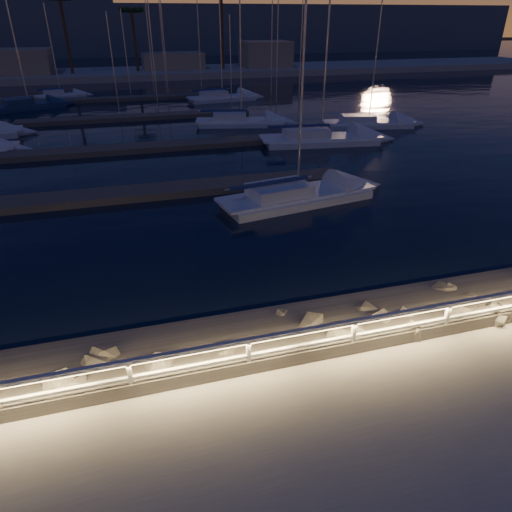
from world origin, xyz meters
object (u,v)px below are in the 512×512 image
object	(u,v)px
sailboat_m	(59,95)
sailboat_d	(293,195)
sailboat_h	(318,138)
sailboat_l	(366,122)
sailboat_n	(27,105)
sailboat_g	(239,121)
sailboat_k	(221,97)
guard_rail	(208,355)

from	to	relation	value
sailboat_m	sailboat_d	bearing A→B (deg)	-86.94
sailboat_h	sailboat_l	world-z (taller)	sailboat_h
sailboat_l	sailboat_n	distance (m)	35.68
sailboat_g	sailboat_k	distance (m)	13.92
sailboat_n	sailboat_d	bearing A→B (deg)	-85.52
sailboat_h	sailboat_m	world-z (taller)	sailboat_h
sailboat_g	sailboat_k	world-z (taller)	sailboat_k
guard_rail	sailboat_h	xyz separation A→B (m)	(13.23, 24.29, -0.92)
guard_rail	sailboat_n	size ratio (longest dim) A/B	3.38
sailboat_k	sailboat_g	bearing A→B (deg)	-102.28
sailboat_h	sailboat_l	size ratio (longest dim) A/B	1.15
sailboat_l	sailboat_n	world-z (taller)	sailboat_l
guard_rail	sailboat_k	bearing A→B (deg)	77.68
sailboat_n	sailboat_g	bearing A→B (deg)	-58.83
sailboat_k	sailboat_n	xyz separation A→B (m)	(-21.17, 0.28, -0.00)
sailboat_g	sailboat_d	bearing A→B (deg)	-82.43
sailboat_h	sailboat_l	distance (m)	7.99
sailboat_m	sailboat_n	bearing A→B (deg)	-128.83
sailboat_g	sailboat_m	distance (m)	27.19
sailboat_n	sailboat_k	bearing A→B (deg)	-24.26
sailboat_l	sailboat_n	size ratio (longest dim) A/B	1.07
sailboat_l	sailboat_d	bearing A→B (deg)	-118.75
sailboat_d	sailboat_g	world-z (taller)	sailboat_d
guard_rail	sailboat_g	xyz separation A→B (m)	(8.91, 32.52, -0.94)
sailboat_g	sailboat_h	xyz separation A→B (m)	(4.32, -8.22, 0.02)
sailboat_g	sailboat_h	world-z (taller)	sailboat_h
sailboat_l	sailboat_m	world-z (taller)	sailboat_l
sailboat_l	sailboat_m	xyz separation A→B (m)	(-28.22, 24.72, -0.02)
guard_rail	sailboat_n	world-z (taller)	sailboat_n
guard_rail	sailboat_d	bearing A→B (deg)	61.23
sailboat_d	sailboat_k	bearing A→B (deg)	74.76
sailboat_l	sailboat_h	bearing A→B (deg)	-135.88
sailboat_h	sailboat_n	size ratio (longest dim) A/B	1.23
sailboat_g	sailboat_m	world-z (taller)	sailboat_g
sailboat_d	sailboat_k	xyz separation A→B (m)	(3.14, 33.65, 0.01)
sailboat_g	sailboat_l	distance (m)	11.55
sailboat_k	sailboat_h	bearing A→B (deg)	-89.26
sailboat_n	sailboat_l	bearing A→B (deg)	-53.56
sailboat_d	sailboat_g	bearing A→B (deg)	74.54
sailboat_n	sailboat_h	bearing A→B (deg)	-66.16
sailboat_k	sailboat_l	distance (m)	20.10
sailboat_l	sailboat_k	bearing A→B (deg)	128.82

